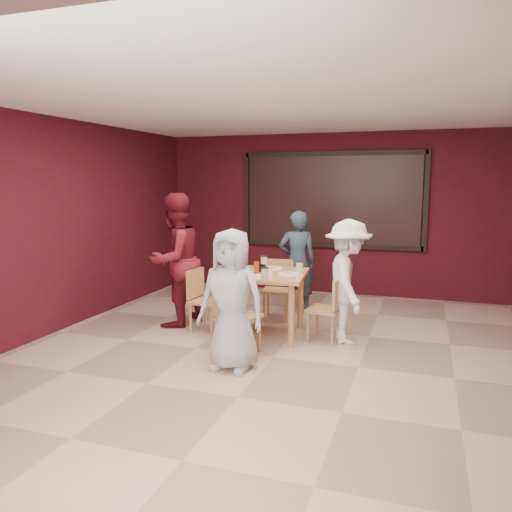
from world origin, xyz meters
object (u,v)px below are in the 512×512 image
(dining_table, at_px, (264,281))
(diner_front, at_px, (232,300))
(diner_back, at_px, (297,262))
(diner_left, at_px, (175,260))
(chair_back, at_px, (278,285))
(diner_right, at_px, (348,282))
(chair_front, at_px, (235,313))
(chair_right, at_px, (330,306))
(chair_left, at_px, (203,296))

(dining_table, relative_size, diner_front, 0.76)
(diner_back, height_order, diner_left, diner_left)
(chair_back, relative_size, diner_front, 0.57)
(diner_right, bearing_deg, dining_table, 75.99)
(chair_front, xyz_separation_m, diner_front, (0.10, -0.37, 0.25))
(chair_front, relative_size, chair_right, 1.10)
(chair_back, relative_size, chair_left, 1.03)
(chair_front, bearing_deg, chair_back, 89.75)
(diner_front, bearing_deg, diner_back, 90.78)
(dining_table, distance_m, chair_front, 0.88)
(diner_right, bearing_deg, chair_left, 76.39)
(chair_right, distance_m, diner_right, 0.37)
(diner_back, bearing_deg, diner_right, 109.10)
(dining_table, bearing_deg, diner_right, 3.61)
(diner_right, bearing_deg, chair_back, 37.31)
(chair_right, height_order, diner_front, diner_front)
(chair_front, bearing_deg, diner_front, -74.30)
(chair_right, relative_size, diner_back, 0.52)
(chair_left, bearing_deg, chair_right, 2.19)
(chair_left, xyz_separation_m, diner_front, (0.87, -1.16, 0.28))
(chair_front, xyz_separation_m, chair_right, (0.93, 0.85, -0.04))
(chair_left, distance_m, diner_back, 1.67)
(diner_front, height_order, diner_left, diner_left)
(chair_front, bearing_deg, diner_right, 39.24)
(chair_left, height_order, diner_left, diner_left)
(dining_table, xyz_separation_m, diner_right, (1.05, 0.07, 0.05))
(chair_back, relative_size, diner_back, 0.55)
(diner_left, bearing_deg, chair_right, 103.99)
(chair_left, height_order, diner_right, diner_right)
(chair_back, bearing_deg, dining_table, -85.82)
(diner_left, bearing_deg, chair_front, 69.23)
(chair_front, bearing_deg, diner_left, 143.48)
(chair_right, xyz_separation_m, diner_left, (-2.16, 0.07, 0.45))
(dining_table, distance_m, diner_left, 1.32)
(chair_back, height_order, diner_right, diner_right)
(chair_right, relative_size, diner_left, 0.44)
(diner_back, relative_size, diner_left, 0.85)
(chair_right, height_order, diner_back, diner_back)
(chair_right, bearing_deg, diner_left, 178.25)
(dining_table, height_order, diner_front, diner_front)
(dining_table, relative_size, chair_right, 1.41)
(chair_left, relative_size, chair_right, 1.01)
(diner_front, relative_size, diner_left, 0.82)
(diner_back, xyz_separation_m, diner_left, (-1.42, -1.20, 0.14))
(chair_front, xyz_separation_m, chair_left, (-0.77, 0.79, -0.04))
(chair_back, distance_m, diner_right, 1.39)
(diner_front, relative_size, diner_back, 0.97)
(chair_front, xyz_separation_m, chair_back, (0.01, 1.70, -0.02))
(chair_back, height_order, chair_left, chair_back)
(diner_front, bearing_deg, diner_right, 54.25)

